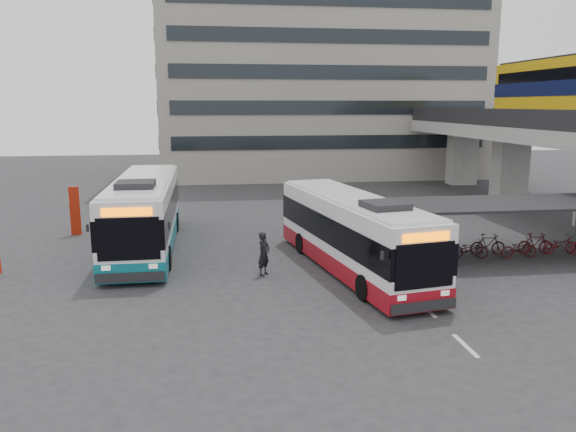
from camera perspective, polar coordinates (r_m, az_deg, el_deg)
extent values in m
plane|color=#28282B|center=(21.95, 4.86, -6.97)|extent=(120.00, 120.00, 0.00)
cube|color=gray|center=(44.25, 21.61, 4.56)|extent=(2.20, 1.60, 4.60)
cube|color=gray|center=(51.34, 17.26, 5.66)|extent=(2.20, 1.60, 4.60)
cube|color=gray|center=(38.95, 26.22, 7.46)|extent=(8.00, 32.00, 0.90)
cube|color=black|center=(36.96, 21.46, 9.25)|extent=(0.35, 32.00, 1.10)
cylinder|color=#595B60|center=(27.07, 10.34, -0.98)|extent=(0.12, 0.12, 2.40)
cylinder|color=#595B60|center=(31.39, 27.25, -0.38)|extent=(0.12, 0.12, 2.40)
cylinder|color=#595B60|center=(23.77, 13.02, -2.79)|extent=(0.12, 0.12, 2.40)
cube|color=black|center=(27.13, 21.31, 1.21)|extent=(10.00, 4.00, 0.12)
imported|color=black|center=(25.86, 13.20, -3.38)|extent=(1.71, 0.60, 0.90)
imported|color=black|center=(26.27, 15.54, -3.15)|extent=(1.66, 0.47, 1.00)
imported|color=black|center=(26.75, 17.79, -3.14)|extent=(1.71, 0.60, 0.90)
imported|color=black|center=(27.25, 19.97, -2.91)|extent=(1.66, 0.47, 1.00)
imported|color=#350C0F|center=(27.81, 22.05, -2.89)|extent=(1.71, 0.60, 0.90)
imported|color=#3F0C0F|center=(28.38, 24.06, -2.67)|extent=(1.66, 0.47, 1.00)
imported|color=#490C0F|center=(29.00, 25.98, -2.65)|extent=(1.71, 0.60, 0.90)
cube|color=gray|center=(57.60, 3.02, 16.87)|extent=(30.00, 15.00, 25.00)
cube|color=beige|center=(17.41, 17.58, -12.45)|extent=(0.15, 1.60, 0.01)
cube|color=beige|center=(19.95, 13.89, -9.15)|extent=(0.15, 1.60, 0.01)
cube|color=beige|center=(22.61, 11.10, -6.59)|extent=(0.15, 1.60, 0.01)
cube|color=white|center=(23.53, 6.52, -1.38)|extent=(4.34, 11.62, 2.61)
cube|color=maroon|center=(23.83, 6.46, -4.22)|extent=(4.39, 11.67, 0.71)
cube|color=black|center=(23.51, 6.53, -1.10)|extent=(4.41, 11.65, 1.09)
cube|color=#F56400|center=(18.42, 13.85, -2.09)|extent=(1.68, 0.37, 0.28)
cube|color=black|center=(20.73, 9.83, 1.07)|extent=(1.69, 1.74, 0.27)
cylinder|color=black|center=(20.23, 7.75, -7.23)|extent=(0.44, 0.98, 0.95)
cylinder|color=black|center=(27.10, 5.89, -2.41)|extent=(0.44, 0.98, 0.95)
cube|color=white|center=(27.86, -14.35, 0.63)|extent=(2.79, 12.42, 2.84)
cube|color=#0C6371|center=(28.13, -14.22, -2.00)|extent=(2.83, 12.46, 0.77)
cube|color=black|center=(27.84, -14.36, 0.89)|extent=(2.85, 12.44, 1.19)
cube|color=#F56400|center=(21.62, -16.07, 0.40)|extent=(1.84, 0.10, 0.31)
cube|color=black|center=(24.56, -15.23, 3.09)|extent=(1.60, 1.67, 0.29)
cylinder|color=black|center=(24.50, -17.97, -4.30)|extent=(0.32, 1.04, 1.03)
cylinder|color=black|center=(31.42, -11.37, -0.60)|extent=(0.32, 1.04, 1.03)
imported|color=black|center=(22.87, -2.47, -3.85)|extent=(0.74, 0.78, 1.79)
cube|color=#A81E0A|center=(31.91, -20.84, 0.49)|extent=(0.55, 0.32, 2.60)
cube|color=white|center=(31.80, -20.92, 1.69)|extent=(0.55, 0.22, 0.52)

